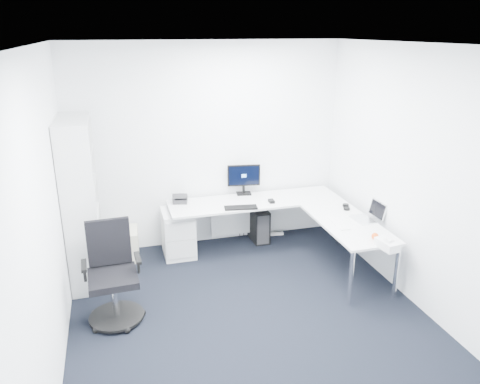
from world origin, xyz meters
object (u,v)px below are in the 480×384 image
object	(u,v)px
bookshelf	(81,202)
laptop	(364,211)
l_desk	(263,233)
task_chair	(113,276)
monitor	(244,179)

from	to	relation	value
bookshelf	laptop	xyz separation A→B (m)	(3.21, -0.72, -0.18)
l_desk	task_chair	xyz separation A→B (m)	(-1.88, -0.96, 0.18)
monitor	laptop	xyz separation A→B (m)	(1.12, -1.27, -0.10)
l_desk	laptop	xyz separation A→B (m)	(1.03, -0.67, 0.45)
task_chair	monitor	xyz separation A→B (m)	(1.80, 1.55, 0.37)
laptop	task_chair	bearing A→B (deg)	-176.49
l_desk	laptop	size ratio (longest dim) A/B	7.36
l_desk	laptop	bearing A→B (deg)	-33.07
monitor	laptop	size ratio (longest dim) A/B	1.43
l_desk	task_chair	distance (m)	2.12
task_chair	laptop	xyz separation A→B (m)	(2.91, 0.28, 0.27)
task_chair	l_desk	bearing A→B (deg)	24.14
monitor	bookshelf	bearing A→B (deg)	-156.99
bookshelf	monitor	xyz separation A→B (m)	(2.09, 0.55, -0.08)
bookshelf	monitor	size ratio (longest dim) A/B	4.31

